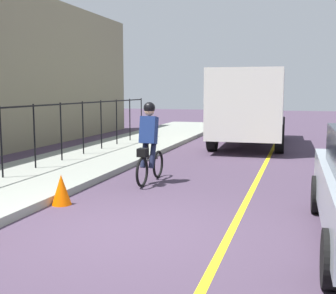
# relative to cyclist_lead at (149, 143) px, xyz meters

# --- Properties ---
(ground_plane) EXTENTS (80.00, 80.00, 0.00)m
(ground_plane) POSITION_rel_cyclist_lead_xyz_m (-3.34, -0.71, -0.91)
(ground_plane) COLOR #413346
(lane_line_centre) EXTENTS (36.00, 0.12, 0.01)m
(lane_line_centre) POSITION_rel_cyclist_lead_xyz_m (-3.34, -2.31, -0.91)
(lane_line_centre) COLOR yellow
(lane_line_centre) RESTS_ON ground
(cyclist_lead) EXTENTS (1.71, 0.36, 1.83)m
(cyclist_lead) POSITION_rel_cyclist_lead_xyz_m (0.00, 0.00, 0.00)
(cyclist_lead) COLOR black
(cyclist_lead) RESTS_ON ground
(box_truck_background) EXTENTS (6.79, 2.72, 2.78)m
(box_truck_background) POSITION_rel_cyclist_lead_xyz_m (7.47, -1.39, 0.64)
(box_truck_background) COLOR white
(box_truck_background) RESTS_ON ground
(traffic_cone_near) EXTENTS (0.36, 0.36, 0.56)m
(traffic_cone_near) POSITION_rel_cyclist_lead_xyz_m (-2.27, 0.90, -0.63)
(traffic_cone_near) COLOR #F55800
(traffic_cone_near) RESTS_ON ground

